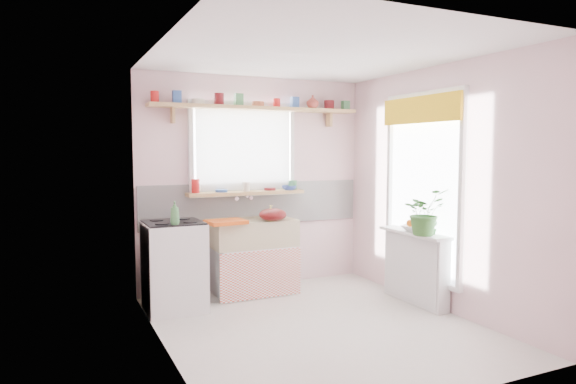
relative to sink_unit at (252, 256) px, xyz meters
name	(u,v)px	position (x,y,z in m)	size (l,w,h in m)	color
room	(334,174)	(0.81, -0.43, 0.94)	(3.20, 3.20, 3.20)	silver
sink_unit	(252,256)	(0.00, 0.00, 0.00)	(0.95, 0.65, 1.11)	white
cooker	(174,266)	(-0.95, -0.24, 0.03)	(0.58, 0.58, 0.93)	white
radiator_ledge	(416,266)	(1.45, -1.09, -0.03)	(0.22, 0.95, 0.78)	white
windowsill	(246,193)	(0.00, 0.19, 0.71)	(1.40, 0.22, 0.04)	tan
pine_shelf	(258,108)	(0.15, 0.18, 1.69)	(2.52, 0.24, 0.04)	tan
shelf_crockery	(258,102)	(0.15, 0.18, 1.76)	(2.47, 0.11, 0.12)	red
sill_crockery	(246,186)	(0.00, 0.19, 0.78)	(1.35, 0.11, 0.12)	red
dish_tray	(226,222)	(-0.38, -0.19, 0.44)	(0.40, 0.30, 0.04)	#E75614
colander	(273,215)	(0.17, -0.19, 0.49)	(0.31, 0.31, 0.14)	#590F10
jade_plant	(424,212)	(1.36, -1.32, 0.58)	(0.43, 0.37, 0.47)	#33692A
fruit_bowl	(415,228)	(1.43, -1.09, 0.38)	(0.27, 0.27, 0.07)	white
herb_pot	(433,225)	(1.48, -1.32, 0.44)	(0.10, 0.07, 0.19)	#2B6C2F
soap_bottle_sink	(271,213)	(0.15, -0.19, 0.51)	(0.08, 0.08, 0.18)	#F7F56D
sill_cup	(196,189)	(-0.58, 0.25, 0.77)	(0.12, 0.12, 0.09)	white
sill_bowl	(289,188)	(0.52, 0.13, 0.76)	(0.18, 0.18, 0.06)	#334EA8
shelf_vase	(313,102)	(0.83, 0.12, 1.79)	(0.15, 0.15, 0.16)	#99392F
cooker_bottle	(175,213)	(-0.98, -0.46, 0.60)	(0.09, 0.09, 0.23)	#408046
fruit	(415,223)	(1.44, -1.08, 0.43)	(0.20, 0.14, 0.10)	#D66012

